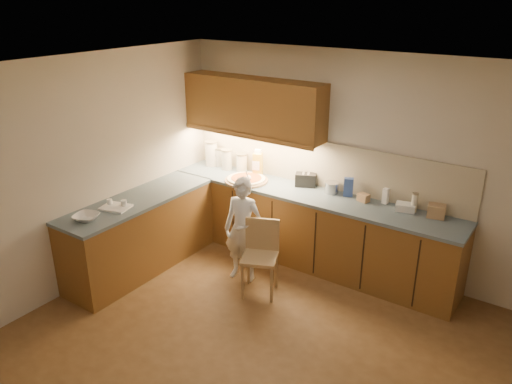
# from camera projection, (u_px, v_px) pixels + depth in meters

# --- Properties ---
(room) EXTENTS (4.54, 4.50, 2.62)m
(room) POSITION_uv_depth(u_px,v_px,m) (254.00, 182.00, 4.26)
(room) COLOR brown
(room) RESTS_ON ground
(l_counter) EXTENTS (3.77, 2.62, 0.92)m
(l_counter) POSITION_uv_depth(u_px,v_px,m) (250.00, 229.00, 6.15)
(l_counter) COLOR brown
(l_counter) RESTS_ON ground
(backsplash) EXTENTS (3.75, 0.02, 0.58)m
(backsplash) POSITION_uv_depth(u_px,v_px,m) (320.00, 164.00, 6.15)
(backsplash) COLOR #BEB293
(backsplash) RESTS_ON l_counter
(upper_cabinets) EXTENTS (1.95, 0.36, 0.73)m
(upper_cabinets) POSITION_uv_depth(u_px,v_px,m) (253.00, 106.00, 6.26)
(upper_cabinets) COLOR brown
(upper_cabinets) RESTS_ON ground
(pizza_on_board) EXTENTS (0.56, 0.56, 0.23)m
(pizza_on_board) POSITION_uv_depth(u_px,v_px,m) (246.00, 179.00, 6.40)
(pizza_on_board) COLOR #A98254
(pizza_on_board) RESTS_ON l_counter
(child) EXTENTS (0.50, 0.37, 1.26)m
(child) POSITION_uv_depth(u_px,v_px,m) (243.00, 230.00, 5.76)
(child) COLOR silver
(child) RESTS_ON ground
(wooden_chair) EXTENTS (0.50, 0.50, 0.85)m
(wooden_chair) POSITION_uv_depth(u_px,v_px,m) (261.00, 251.00, 5.56)
(wooden_chair) COLOR tan
(wooden_chair) RESTS_ON ground
(mixing_bowl) EXTENTS (0.32, 0.32, 0.06)m
(mixing_bowl) POSITION_uv_depth(u_px,v_px,m) (86.00, 217.00, 5.31)
(mixing_bowl) COLOR silver
(mixing_bowl) RESTS_ON l_counter
(canister_a) EXTENTS (0.18, 0.18, 0.35)m
(canister_a) POSITION_uv_depth(u_px,v_px,m) (211.00, 153.00, 6.93)
(canister_a) COLOR silver
(canister_a) RESTS_ON l_counter
(canister_b) EXTENTS (0.15, 0.15, 0.26)m
(canister_b) POSITION_uv_depth(u_px,v_px,m) (219.00, 157.00, 6.94)
(canister_b) COLOR beige
(canister_b) RESTS_ON l_counter
(canister_c) EXTENTS (0.15, 0.15, 0.28)m
(canister_c) POSITION_uv_depth(u_px,v_px,m) (227.00, 159.00, 6.79)
(canister_c) COLOR beige
(canister_c) RESTS_ON l_counter
(canister_d) EXTENTS (0.15, 0.15, 0.25)m
(canister_d) POSITION_uv_depth(u_px,v_px,m) (242.00, 162.00, 6.73)
(canister_d) COLOR white
(canister_d) RESTS_ON l_counter
(oil_jug) EXTENTS (0.14, 0.12, 0.36)m
(oil_jug) POSITION_uv_depth(u_px,v_px,m) (258.00, 164.00, 6.54)
(oil_jug) COLOR gold
(oil_jug) RESTS_ON l_counter
(toaster) EXTENTS (0.29, 0.24, 0.17)m
(toaster) POSITION_uv_depth(u_px,v_px,m) (306.00, 180.00, 6.22)
(toaster) COLOR black
(toaster) RESTS_ON l_counter
(steel_pot) EXTENTS (0.18, 0.18, 0.14)m
(steel_pot) POSITION_uv_depth(u_px,v_px,m) (332.00, 187.00, 6.02)
(steel_pot) COLOR #A6A5AA
(steel_pot) RESTS_ON l_counter
(blue_box) EXTENTS (0.13, 0.12, 0.22)m
(blue_box) POSITION_uv_depth(u_px,v_px,m) (348.00, 187.00, 5.91)
(blue_box) COLOR #35519F
(blue_box) RESTS_ON l_counter
(card_box_a) EXTENTS (0.15, 0.13, 0.09)m
(card_box_a) POSITION_uv_depth(u_px,v_px,m) (363.00, 198.00, 5.78)
(card_box_a) COLOR tan
(card_box_a) RESTS_ON l_counter
(white_bottle) EXTENTS (0.07, 0.07, 0.18)m
(white_bottle) POSITION_uv_depth(u_px,v_px,m) (386.00, 196.00, 5.71)
(white_bottle) COLOR white
(white_bottle) RESTS_ON l_counter
(flat_pack) EXTENTS (0.24, 0.19, 0.08)m
(flat_pack) POSITION_uv_depth(u_px,v_px,m) (406.00, 207.00, 5.53)
(flat_pack) COLOR silver
(flat_pack) RESTS_ON l_counter
(tall_jar) EXTENTS (0.07, 0.07, 0.22)m
(tall_jar) POSITION_uv_depth(u_px,v_px,m) (414.00, 202.00, 5.48)
(tall_jar) COLOR white
(tall_jar) RESTS_ON l_counter
(card_box_b) EXTENTS (0.21, 0.18, 0.14)m
(card_box_b) POSITION_uv_depth(u_px,v_px,m) (436.00, 211.00, 5.36)
(card_box_b) COLOR tan
(card_box_b) RESTS_ON l_counter
(dough_cloth) EXTENTS (0.36, 0.31, 0.02)m
(dough_cloth) POSITION_uv_depth(u_px,v_px,m) (116.00, 207.00, 5.61)
(dough_cloth) COLOR white
(dough_cloth) RESTS_ON l_counter
(spice_jar_a) EXTENTS (0.08, 0.08, 0.08)m
(spice_jar_a) POSITION_uv_depth(u_px,v_px,m) (110.00, 202.00, 5.66)
(spice_jar_a) COLOR white
(spice_jar_a) RESTS_ON l_counter
(spice_jar_b) EXTENTS (0.08, 0.08, 0.09)m
(spice_jar_b) POSITION_uv_depth(u_px,v_px,m) (124.00, 204.00, 5.61)
(spice_jar_b) COLOR white
(spice_jar_b) RESTS_ON l_counter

